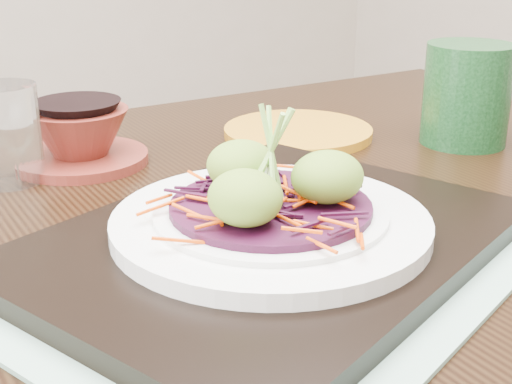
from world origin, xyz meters
TOP-DOWN VIEW (x-y plane):
  - dining_table at (-0.10, -0.08)m, footprint 1.38×0.97m
  - placemat at (-0.10, -0.15)m, footprint 0.53×0.46m
  - serving_tray at (-0.10, -0.15)m, footprint 0.46×0.39m
  - white_plate at (-0.10, -0.15)m, footprint 0.25×0.25m
  - cabbage_bed at (-0.10, -0.15)m, footprint 0.16×0.16m
  - carrot_julienne at (-0.10, -0.15)m, footprint 0.20×0.20m
  - guacamole_scoops at (-0.10, -0.16)m, footprint 0.14×0.12m
  - scallion_garnish at (-0.10, -0.15)m, footprint 0.06×0.06m
  - water_glass at (-0.21, 0.14)m, footprint 0.08×0.08m
  - terracotta_bowl_set at (-0.13, 0.16)m, footprint 0.19×0.19m
  - yellow_plate at (0.13, 0.10)m, footprint 0.21×0.21m
  - green_jar at (0.28, -0.04)m, footprint 0.11×0.11m

SIDE VIEW (x-z plane):
  - dining_table at x=-0.10m, z-range 0.30..1.13m
  - placemat at x=-0.10m, z-range 0.82..0.83m
  - yellow_plate at x=0.13m, z-range 0.82..0.84m
  - serving_tray at x=-0.10m, z-range 0.83..0.85m
  - terracotta_bowl_set at x=-0.13m, z-range 0.82..0.88m
  - white_plate at x=-0.10m, z-range 0.85..0.86m
  - cabbage_bed at x=-0.10m, z-range 0.86..0.87m
  - water_glass at x=-0.21m, z-range 0.82..0.93m
  - carrot_julienne at x=-0.10m, z-range 0.87..0.88m
  - green_jar at x=0.28m, z-range 0.82..0.94m
  - guacamole_scoops at x=-0.10m, z-range 0.87..0.91m
  - scallion_garnish at x=-0.10m, z-range 0.87..0.95m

